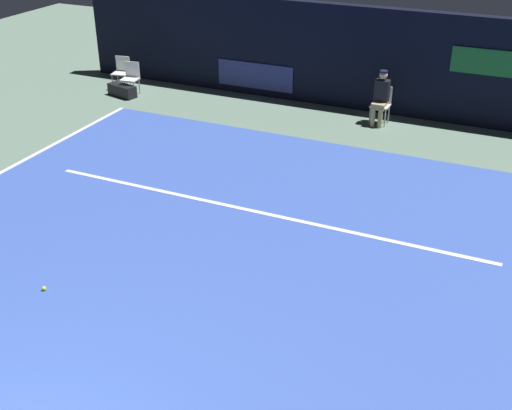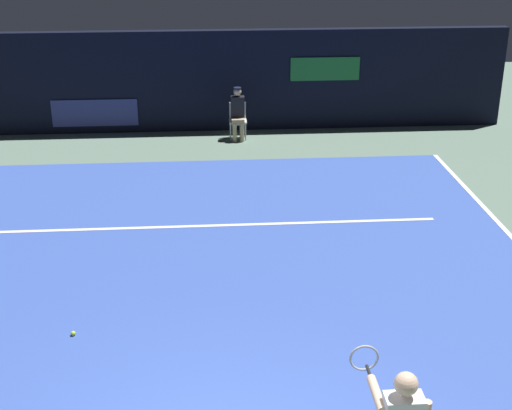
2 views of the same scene
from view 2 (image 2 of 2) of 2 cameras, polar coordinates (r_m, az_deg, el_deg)
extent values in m
plane|color=slate|center=(11.72, -3.89, -5.74)|extent=(32.43, 32.43, 0.00)
cube|color=#3856B2|center=(11.72, -3.89, -5.71)|extent=(11.09, 11.38, 0.01)
cube|color=white|center=(13.50, -3.99, -1.65)|extent=(8.65, 0.10, 0.01)
cube|color=black|center=(19.06, -4.28, 9.72)|extent=(15.93, 0.30, 2.60)
cube|color=navy|center=(19.30, -12.58, 7.10)|extent=(2.20, 0.04, 0.70)
cube|color=#1E6B2D|center=(19.11, 5.46, 10.63)|extent=(1.80, 0.04, 0.60)
sphere|color=beige|center=(6.76, 11.74, -13.64)|extent=(0.22, 0.22, 0.22)
cylinder|color=beige|center=(7.05, 9.48, -14.49)|extent=(0.09, 0.50, 0.09)
cylinder|color=black|center=(7.28, 8.96, -13.08)|extent=(0.03, 0.30, 0.03)
torus|color=#B2B2B7|center=(7.50, 8.51, -11.84)|extent=(0.30, 0.03, 0.30)
cube|color=white|center=(18.43, -1.44, 6.62)|extent=(0.45, 0.41, 0.04)
cube|color=white|center=(18.56, -1.47, 7.47)|extent=(0.42, 0.04, 0.42)
cylinder|color=#B2B2B7|center=(18.33, -2.00, 5.77)|extent=(0.03, 0.03, 0.46)
cylinder|color=#B2B2B7|center=(18.34, -0.83, 5.79)|extent=(0.03, 0.03, 0.46)
cylinder|color=#B2B2B7|center=(18.65, -2.03, 6.07)|extent=(0.03, 0.03, 0.46)
cylinder|color=#B2B2B7|center=(18.66, -0.88, 6.09)|extent=(0.03, 0.03, 0.46)
cube|color=tan|center=(18.34, -1.43, 6.67)|extent=(0.33, 0.40, 0.14)
cylinder|color=tan|center=(18.24, -1.69, 5.69)|extent=(0.11, 0.11, 0.46)
cylinder|color=tan|center=(18.25, -1.12, 5.70)|extent=(0.11, 0.11, 0.46)
cube|color=black|center=(18.37, -1.46, 7.76)|extent=(0.34, 0.23, 0.52)
sphere|color=#DBAD89|center=(18.27, -1.47, 8.91)|extent=(0.20, 0.20, 0.20)
cylinder|color=#141933|center=(18.25, -1.47, 9.18)|extent=(0.19, 0.19, 0.04)
sphere|color=#CCE033|center=(10.52, -14.21, -9.78)|extent=(0.07, 0.07, 0.07)
camera|label=1|loc=(5.11, 55.89, 15.07)|focal=45.61mm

